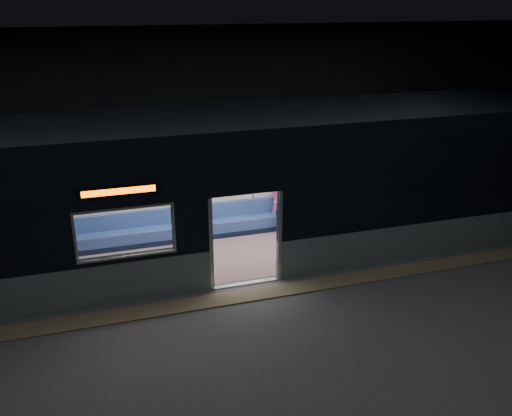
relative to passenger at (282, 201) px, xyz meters
name	(u,v)px	position (x,y,z in m)	size (l,w,h in m)	color
station_floor	(261,309)	(-1.71, -3.55, -0.82)	(24.00, 14.00, 0.01)	#47494C
station_envelope	(262,125)	(-1.71, -3.55, 2.85)	(24.00, 14.00, 5.00)	black
tactile_strip	(253,295)	(-1.71, -3.00, -0.80)	(22.80, 0.50, 0.03)	#8C7F59
metro_car	(227,181)	(-1.71, -1.00, 1.03)	(18.00, 3.04, 3.35)	gray
passenger	(282,201)	(0.00, 0.00, 0.00)	(0.45, 0.74, 1.42)	black
handbag	(287,208)	(0.05, -0.24, -0.13)	(0.31, 0.26, 0.15)	black
transit_map	(244,177)	(-0.93, 0.31, 0.62)	(0.90, 0.03, 0.59)	white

